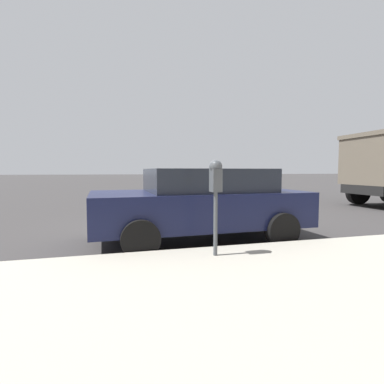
{
  "coord_description": "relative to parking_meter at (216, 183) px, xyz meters",
  "views": [
    {
      "loc": [
        -6.84,
        1.54,
        1.42
      ],
      "look_at": [
        -2.41,
        0.34,
        1.09
      ],
      "focal_mm": 28.0,
      "sensor_mm": 36.0,
      "label": 1
    }
  ],
  "objects": [
    {
      "name": "parking_meter",
      "position": [
        0.0,
        0.0,
        0.0
      ],
      "size": [
        0.21,
        0.19,
        1.42
      ],
      "color": "#4C5156",
      "rests_on": "sidewalk"
    },
    {
      "name": "car_navy",
      "position": [
        1.63,
        -0.27,
        -0.46
      ],
      "size": [
        2.23,
        4.28,
        1.45
      ],
      "rotation": [
        0.0,
        0.0,
        0.03
      ],
      "color": "#14193D",
      "rests_on": "ground_plane"
    },
    {
      "name": "ground_plane",
      "position": [
        2.7,
        -0.06,
        -1.23
      ],
      "size": [
        220.0,
        220.0,
        0.0
      ],
      "primitive_type": "plane",
      "color": "#3D3A3A"
    }
  ]
}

